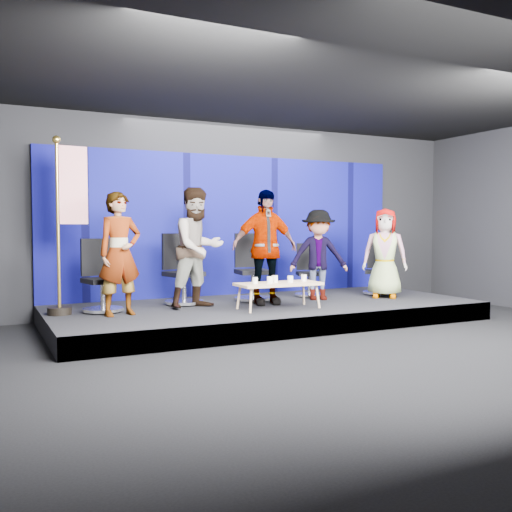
# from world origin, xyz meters

# --- Properties ---
(ground) EXTENTS (10.00, 10.00, 0.00)m
(ground) POSITION_xyz_m (0.00, 0.00, 0.00)
(ground) COLOR black
(ground) RESTS_ON ground
(room_walls) EXTENTS (10.02, 8.02, 3.51)m
(room_walls) POSITION_xyz_m (0.00, 0.00, 2.43)
(room_walls) COLOR black
(room_walls) RESTS_ON ground
(riser) EXTENTS (7.00, 3.00, 0.30)m
(riser) POSITION_xyz_m (0.00, 2.50, 0.15)
(riser) COLOR black
(riser) RESTS_ON ground
(backdrop) EXTENTS (7.00, 0.08, 2.60)m
(backdrop) POSITION_xyz_m (0.00, 3.95, 1.60)
(backdrop) COLOR #08085E
(backdrop) RESTS_ON riser
(chair_a) EXTENTS (0.74, 0.74, 1.10)m
(chair_a) POSITION_xyz_m (-2.65, 2.79, 0.66)
(chair_a) COLOR silver
(chair_a) RESTS_ON riser
(panelist_a) EXTENTS (0.73, 0.56, 1.78)m
(panelist_a) POSITION_xyz_m (-2.47, 2.31, 1.19)
(panelist_a) COLOR black
(panelist_a) RESTS_ON riser
(chair_b) EXTENTS (0.80, 0.80, 1.17)m
(chair_b) POSITION_xyz_m (-1.29, 3.05, 0.68)
(chair_b) COLOR silver
(chair_b) RESTS_ON riser
(panelist_b) EXTENTS (1.07, 0.92, 1.89)m
(panelist_b) POSITION_xyz_m (-1.19, 2.55, 1.25)
(panelist_b) COLOR black
(panelist_b) RESTS_ON riser
(chair_c) EXTENTS (0.73, 0.73, 1.16)m
(chair_c) POSITION_xyz_m (-0.06, 2.96, 0.68)
(chair_c) COLOR silver
(chair_c) RESTS_ON riser
(panelist_c) EXTENTS (1.15, 0.60, 1.88)m
(panelist_c) POSITION_xyz_m (-0.07, 2.45, 1.24)
(panelist_c) COLOR black
(panelist_c) RESTS_ON riser
(chair_d) EXTENTS (0.71, 0.71, 0.97)m
(chair_d) POSITION_xyz_m (1.14, 3.03, 0.62)
(chair_d) COLOR silver
(chair_d) RESTS_ON riser
(panelist_d) EXTENTS (1.16, 0.92, 1.57)m
(panelist_d) POSITION_xyz_m (1.03, 2.54, 1.09)
(panelist_d) COLOR black
(panelist_d) RESTS_ON riser
(chair_e) EXTENTS (0.78, 0.78, 0.99)m
(chair_e) POSITION_xyz_m (2.47, 2.74, 0.62)
(chair_e) COLOR silver
(chair_e) RESTS_ON riser
(panelist_e) EXTENTS (0.93, 0.89, 1.60)m
(panelist_e) POSITION_xyz_m (2.27, 2.28, 1.10)
(panelist_e) COLOR black
(panelist_e) RESTS_ON riser
(coffee_table) EXTENTS (1.33, 0.57, 0.41)m
(coffee_table) POSITION_xyz_m (-0.11, 1.89, 0.67)
(coffee_table) COLOR tan
(coffee_table) RESTS_ON riser
(mug_a) EXTENTS (0.08, 0.08, 0.10)m
(mug_a) POSITION_xyz_m (-0.50, 1.92, 0.76)
(mug_a) COLOR silver
(mug_a) RESTS_ON coffee_table
(mug_b) EXTENTS (0.09, 0.09, 0.11)m
(mug_b) POSITION_xyz_m (-0.29, 1.84, 0.76)
(mug_b) COLOR silver
(mug_b) RESTS_ON coffee_table
(mug_c) EXTENTS (0.09, 0.09, 0.11)m
(mug_c) POSITION_xyz_m (-0.14, 1.96, 0.76)
(mug_c) COLOR silver
(mug_c) RESTS_ON coffee_table
(mug_d) EXTENTS (0.09, 0.09, 0.10)m
(mug_d) POSITION_xyz_m (0.07, 1.84, 0.76)
(mug_d) COLOR silver
(mug_d) RESTS_ON coffee_table
(mug_e) EXTENTS (0.09, 0.09, 0.10)m
(mug_e) POSITION_xyz_m (0.37, 1.92, 0.76)
(mug_e) COLOR silver
(mug_e) RESTS_ON coffee_table
(flag_stand) EXTENTS (0.59, 0.34, 2.58)m
(flag_stand) POSITION_xyz_m (-3.12, 2.78, 1.67)
(flag_stand) COLOR black
(flag_stand) RESTS_ON riser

